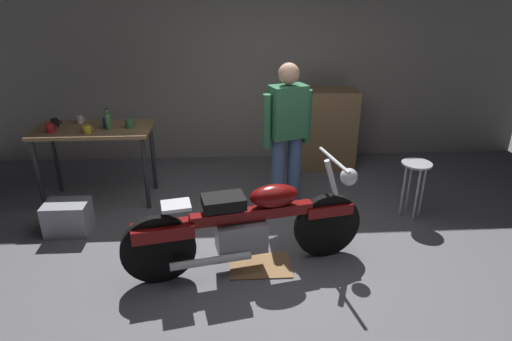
# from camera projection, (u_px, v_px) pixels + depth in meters

# --- Properties ---
(ground_plane) EXTENTS (12.00, 12.00, 0.00)m
(ground_plane) POSITION_uv_depth(u_px,v_px,m) (266.00, 264.00, 4.05)
(ground_plane) COLOR slate
(back_wall) EXTENTS (8.00, 0.12, 3.10)m
(back_wall) POSITION_uv_depth(u_px,v_px,m) (251.00, 50.00, 6.00)
(back_wall) COLOR gray
(back_wall) RESTS_ON ground_plane
(workbench) EXTENTS (1.30, 0.64, 0.90)m
(workbench) POSITION_uv_depth(u_px,v_px,m) (94.00, 137.00, 4.96)
(workbench) COLOR #99724C
(workbench) RESTS_ON ground_plane
(motorcycle) EXTENTS (2.16, 0.77, 1.00)m
(motorcycle) POSITION_uv_depth(u_px,v_px,m) (249.00, 224.00, 3.84)
(motorcycle) COLOR black
(motorcycle) RESTS_ON ground_plane
(person_standing) EXTENTS (0.54, 0.34, 1.67)m
(person_standing) POSITION_uv_depth(u_px,v_px,m) (287.00, 133.00, 4.67)
(person_standing) COLOR #48679A
(person_standing) RESTS_ON ground_plane
(shop_stool) EXTENTS (0.32, 0.32, 0.64)m
(shop_stool) POSITION_uv_depth(u_px,v_px,m) (415.00, 175.00, 4.70)
(shop_stool) COLOR #B2B2B7
(shop_stool) RESTS_ON ground_plane
(wooden_dresser) EXTENTS (0.80, 0.47, 1.10)m
(wooden_dresser) POSITION_uv_depth(u_px,v_px,m) (326.00, 129.00, 5.99)
(wooden_dresser) COLOR #99724C
(wooden_dresser) RESTS_ON ground_plane
(drip_tray) EXTENTS (0.56, 0.40, 0.01)m
(drip_tray) POSITION_uv_depth(u_px,v_px,m) (260.00, 265.00, 4.02)
(drip_tray) COLOR olive
(drip_tray) RESTS_ON ground_plane
(storage_bin) EXTENTS (0.44, 0.32, 0.34)m
(storage_bin) POSITION_uv_depth(u_px,v_px,m) (68.00, 218.00, 4.51)
(storage_bin) COLOR gray
(storage_bin) RESTS_ON ground_plane
(mug_red_diner) EXTENTS (0.12, 0.08, 0.10)m
(mug_red_diner) POSITION_uv_depth(u_px,v_px,m) (50.00, 128.00, 4.75)
(mug_red_diner) COLOR red
(mug_red_diner) RESTS_ON workbench
(mug_blue_enamel) EXTENTS (0.10, 0.07, 0.10)m
(mug_blue_enamel) POSITION_uv_depth(u_px,v_px,m) (106.00, 122.00, 4.93)
(mug_blue_enamel) COLOR #2D51AD
(mug_blue_enamel) RESTS_ON workbench
(mug_black_matte) EXTENTS (0.11, 0.08, 0.09)m
(mug_black_matte) POSITION_uv_depth(u_px,v_px,m) (55.00, 123.00, 4.94)
(mug_black_matte) COLOR black
(mug_black_matte) RESTS_ON workbench
(mug_green_speckled) EXTENTS (0.12, 0.08, 0.11)m
(mug_green_speckled) POSITION_uv_depth(u_px,v_px,m) (129.00, 123.00, 4.89)
(mug_green_speckled) COLOR #3D7F4C
(mug_green_speckled) RESTS_ON workbench
(mug_white_ceramic) EXTENTS (0.10, 0.07, 0.09)m
(mug_white_ceramic) POSITION_uv_depth(u_px,v_px,m) (80.00, 120.00, 5.06)
(mug_white_ceramic) COLOR white
(mug_white_ceramic) RESTS_ON workbench
(mug_yellow_tall) EXTENTS (0.12, 0.09, 0.09)m
(mug_yellow_tall) POSITION_uv_depth(u_px,v_px,m) (87.00, 129.00, 4.73)
(mug_yellow_tall) COLOR yellow
(mug_yellow_tall) RESTS_ON workbench
(bottle) EXTENTS (0.06, 0.06, 0.24)m
(bottle) POSITION_uv_depth(u_px,v_px,m) (108.00, 121.00, 4.83)
(bottle) COLOR #4C8C4C
(bottle) RESTS_ON workbench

